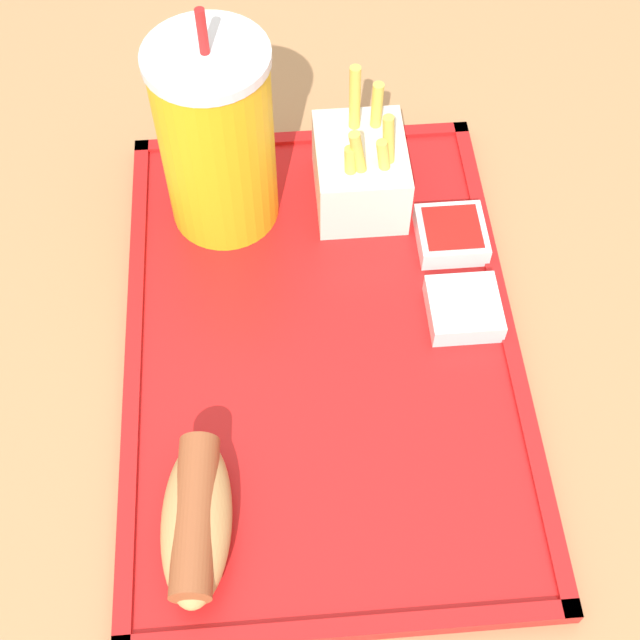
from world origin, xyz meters
The scene contains 8 objects.
ground_plane centered at (0.00, 0.00, 0.00)m, with size 8.00×8.00×0.00m, color gray.
dining_table centered at (0.00, 0.00, 0.38)m, with size 1.43×1.16×0.76m.
food_tray centered at (-0.02, -0.03, 0.77)m, with size 0.44×0.29×0.01m.
soda_cup centered at (0.12, 0.04, 0.86)m, with size 0.09×0.09×0.20m.
hot_dog_far centered at (-0.16, 0.06, 0.79)m, with size 0.12×0.05×0.04m.
fries_carton centered at (0.13, -0.07, 0.80)m, with size 0.09×0.07×0.12m.
sauce_cup_mayo centered at (0.00, -0.14, 0.78)m, with size 0.05×0.05×0.02m.
sauce_cup_ketchup centered at (0.07, -0.14, 0.78)m, with size 0.05×0.05×0.02m.
Camera 1 is at (-0.37, -0.00, 1.35)m, focal length 50.00 mm.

